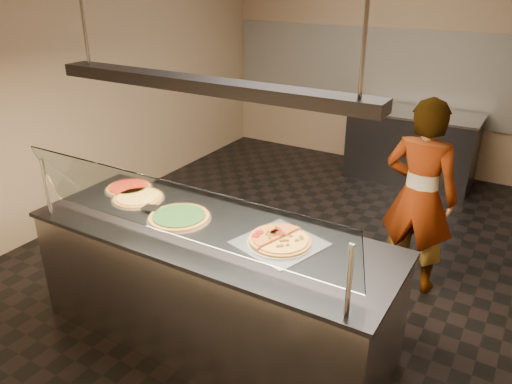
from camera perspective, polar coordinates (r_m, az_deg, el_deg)
The scene contains 16 objects.
ground at distance 5.05m, azimuth 4.49°, elevation -7.14°, with size 5.00×6.00×0.02m, color black.
wall_back at distance 7.25m, azimuth 16.04°, elevation 14.38°, with size 5.00×0.02×3.00m, color #917A5D.
wall_left at distance 5.97m, azimuth -17.56°, elevation 12.32°, with size 0.02×6.00×3.00m, color #917A5D.
tile_band at distance 7.25m, azimuth 15.79°, elevation 12.80°, with size 4.90×0.02×1.20m, color silver.
serving_counter at distance 3.75m, azimuth -5.00°, elevation -10.71°, with size 2.67×0.94×0.93m.
sneeze_guard at distance 3.14m, azimuth -9.14°, elevation -2.22°, with size 2.43×0.18×0.54m.
perforated_tray at distance 3.35m, azimuth 2.77°, elevation -5.75°, with size 0.62×0.62×0.01m.
half_pizza_pepperoni at distance 3.37m, azimuth 1.29°, elevation -4.91°, with size 0.32×0.45×0.05m.
half_pizza_sausage at distance 3.30m, azimuth 4.30°, elevation -5.87°, with size 0.32×0.45×0.04m.
pizza_spinach at distance 3.70m, azimuth -8.72°, elevation -2.80°, with size 0.47×0.47×0.03m.
pizza_cheese at distance 4.08m, azimuth -13.27°, elevation -0.59°, with size 0.42×0.42×0.03m.
pizza_tomato at distance 4.28m, azimuth -14.29°, elevation 0.50°, with size 0.39×0.39×0.03m.
pizza_spatula at distance 3.93m, azimuth -12.02°, elevation -1.19°, with size 0.21×0.23×0.02m.
prep_table at distance 6.95m, azimuth 17.32°, elevation 5.01°, with size 1.64×0.74×0.93m.
worker at distance 4.41m, azimuth 18.17°, elevation -0.54°, with size 0.62×0.41×1.71m, color #232029.
heat_lamp_housing at distance 3.15m, azimuth -5.97°, elevation 12.07°, with size 2.30×0.18×0.08m, color #2D2D31.
Camera 1 is at (1.88, -3.90, 2.59)m, focal length 35.00 mm.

